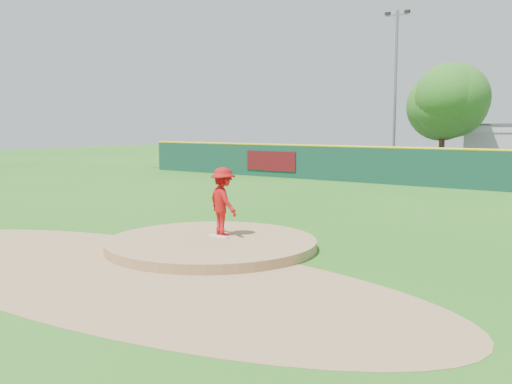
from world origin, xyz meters
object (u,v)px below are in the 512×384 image
Objects in this scene: deciduous_tree at (443,103)px; playground_slide at (293,160)px; light_pole_left at (395,84)px; pitcher at (223,201)px.

playground_slide is at bearing -163.33° from deciduous_tree.
light_pole_left is (5.35, 4.80, 5.22)m from playground_slide.
deciduous_tree reaches higher than playground_slide.
playground_slide is 0.40× the size of deciduous_tree.
light_pole_left is at bearing -53.29° from pitcher.
deciduous_tree reaches higher than pitcher.
deciduous_tree is 4.72m from light_pole_left.
light_pole_left is at bearing 41.88° from playground_slide.
playground_slide is 10.45m from deciduous_tree.
playground_slide is at bearing -138.12° from light_pole_left.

